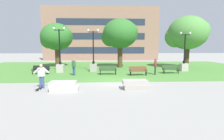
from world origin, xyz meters
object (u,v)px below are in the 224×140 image
object	(u,v)px
concrete_block_left	(136,85)
park_bench_far_right	(138,70)
concrete_block_center	(64,86)
person_skateboarder	(41,75)
park_bench_near_right	(108,70)
park_bench_far_left	(171,69)
skateboard	(39,88)
lamp_post_left	(184,63)
park_bench_near_left	(41,69)
lamp_post_right	(94,63)
person_bystander_near_lawn	(74,66)
lamp_post_center	(60,63)
person_bystander_far_lawn	(155,65)

from	to	relation	value
concrete_block_left	park_bench_far_right	bearing A→B (deg)	77.54
concrete_block_center	person_skateboarder	xyz separation A→B (m)	(-1.71, 0.80, 0.66)
concrete_block_left	park_bench_near_right	size ratio (longest dim) A/B	1.03
concrete_block_center	park_bench_far_left	xyz separation A→B (m)	(9.91, 7.25, 0.23)
skateboard	lamp_post_left	size ratio (longest dim) A/B	0.22
concrete_block_center	park_bench_near_left	size ratio (longest dim) A/B	1.00
park_bench_near_left	park_bench_far_right	xyz separation A→B (m)	(10.19, -1.28, 0.00)
lamp_post_right	person_bystander_near_lawn	bearing A→B (deg)	-121.96
concrete_block_center	park_bench_near_left	bearing A→B (deg)	119.08
park_bench_near_left	lamp_post_center	size ratio (longest dim) A/B	0.35
person_bystander_near_lawn	concrete_block_center	bearing A→B (deg)	-86.29
concrete_block_center	lamp_post_center	world-z (taller)	lamp_post_center
concrete_block_center	park_bench_far_left	world-z (taller)	park_bench_far_left
park_bench_far_right	lamp_post_left	xyz separation A→B (m)	(6.16, 3.10, 0.46)
person_bystander_far_lawn	concrete_block_center	bearing A→B (deg)	-140.77
concrete_block_center	person_bystander_far_lawn	distance (m)	10.33
skateboard	park_bench_far_right	xyz separation A→B (m)	(7.87, 5.64, 0.45)
lamp_post_right	park_bench_far_left	bearing A→B (deg)	-12.72
park_bench_near_right	park_bench_far_left	bearing A→B (deg)	4.17
skateboard	person_bystander_far_lawn	size ratio (longest dim) A/B	0.60
park_bench_near_left	person_bystander_near_lawn	bearing A→B (deg)	-16.23
park_bench_near_left	park_bench_far_right	distance (m)	10.27
person_skateboarder	park_bench_far_left	distance (m)	13.30
park_bench_far_left	person_bystander_far_lawn	world-z (taller)	person_bystander_far_lawn
concrete_block_center	park_bench_far_right	world-z (taller)	park_bench_far_right
person_skateboarder	person_bystander_near_lawn	world-z (taller)	person_bystander_near_lawn
concrete_block_center	lamp_post_right	world-z (taller)	lamp_post_right
person_bystander_near_lawn	park_bench_far_left	bearing A→B (deg)	5.39
skateboard	park_bench_far_left	world-z (taller)	park_bench_far_left
lamp_post_right	person_skateboarder	bearing A→B (deg)	-110.37
concrete_block_left	lamp_post_center	world-z (taller)	lamp_post_center
lamp_post_right	concrete_block_center	bearing A→B (deg)	-98.66
park_bench_far_right	lamp_post_left	distance (m)	6.91
concrete_block_center	concrete_block_left	distance (m)	4.83
park_bench_far_right	lamp_post_center	size ratio (longest dim) A/B	0.35
person_skateboarder	person_bystander_far_lawn	size ratio (longest dim) A/B	1.00
concrete_block_center	person_bystander_near_lawn	distance (m)	6.33
park_bench_far_right	lamp_post_left	bearing A→B (deg)	26.68
park_bench_near_left	person_bystander_far_lawn	distance (m)	12.11
skateboard	lamp_post_right	bearing A→B (deg)	70.07
park_bench_near_right	park_bench_far_right	xyz separation A→B (m)	(3.06, -0.68, 0.00)
concrete_block_left	person_bystander_far_lawn	xyz separation A→B (m)	(3.16, 6.23, 0.68)
lamp_post_right	person_bystander_far_lawn	distance (m)	7.10
person_bystander_near_lawn	person_bystander_far_lawn	size ratio (longest dim) A/B	1.00
concrete_block_center	person_bystander_far_lawn	xyz separation A→B (m)	(7.99, 6.52, 0.68)
lamp_post_right	person_bystander_far_lawn	xyz separation A→B (m)	(6.59, -2.66, -0.06)
park_bench_far_left	lamp_post_left	xyz separation A→B (m)	(2.35, 1.91, 0.46)
lamp_post_right	person_bystander_far_lawn	size ratio (longest dim) A/B	2.97
park_bench_far_left	lamp_post_left	distance (m)	3.07
concrete_block_center	lamp_post_right	xyz separation A→B (m)	(1.40, 9.18, 0.74)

